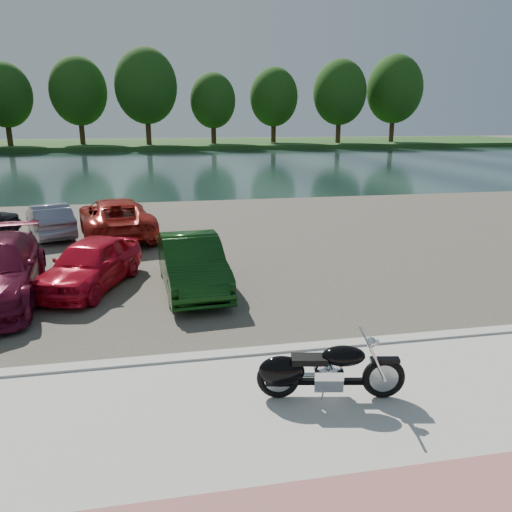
% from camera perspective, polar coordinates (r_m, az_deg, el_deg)
% --- Properties ---
extents(ground, '(200.00, 200.00, 0.00)m').
position_cam_1_polar(ground, '(7.98, 4.08, -17.75)').
color(ground, '#595447').
rests_on(ground, ground).
extents(promenade, '(60.00, 6.00, 0.10)m').
position_cam_1_polar(promenade, '(7.17, 6.29, -21.70)').
color(promenade, beige).
rests_on(promenade, ground).
extents(kerb, '(60.00, 0.30, 0.14)m').
position_cam_1_polar(kerb, '(9.63, 1.00, -10.97)').
color(kerb, beige).
rests_on(kerb, ground).
extents(parking_lot, '(60.00, 18.00, 0.04)m').
position_cam_1_polar(parking_lot, '(18.05, -4.87, 1.63)').
color(parking_lot, '#444037').
rests_on(parking_lot, ground).
extents(river, '(120.00, 40.00, 0.00)m').
position_cam_1_polar(river, '(46.66, -8.76, 10.14)').
color(river, '#182C2B').
rests_on(river, ground).
extents(far_bank, '(120.00, 24.00, 0.60)m').
position_cam_1_polar(far_bank, '(78.54, -9.78, 12.52)').
color(far_bank, '#1F4418').
rests_on(far_bank, ground).
extents(far_trees, '(70.25, 10.68, 12.52)m').
position_cam_1_polar(far_trees, '(72.53, -6.30, 18.08)').
color(far_trees, '#372414').
rests_on(far_trees, far_bank).
extents(motorcycle, '(2.31, 0.84, 1.05)m').
position_cam_1_polar(motorcycle, '(8.04, 7.00, -12.89)').
color(motorcycle, black).
rests_on(motorcycle, promenade).
extents(car_4, '(2.79, 4.13, 1.31)m').
position_cam_1_polar(car_4, '(13.66, -18.41, -0.83)').
color(car_4, red).
rests_on(car_4, parking_lot).
extents(car_5, '(1.77, 4.31, 1.39)m').
position_cam_1_polar(car_5, '(12.97, -7.34, -0.81)').
color(car_5, '#0E340E').
rests_on(car_5, parking_lot).
extents(car_9, '(2.47, 3.94, 1.23)m').
position_cam_1_polar(car_9, '(20.17, -22.51, 3.83)').
color(car_9, slate).
rests_on(car_9, parking_lot).
extents(car_10, '(3.32, 5.60, 1.46)m').
position_cam_1_polar(car_10, '(19.17, -15.75, 4.23)').
color(car_10, '#A6231B').
rests_on(car_10, parking_lot).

